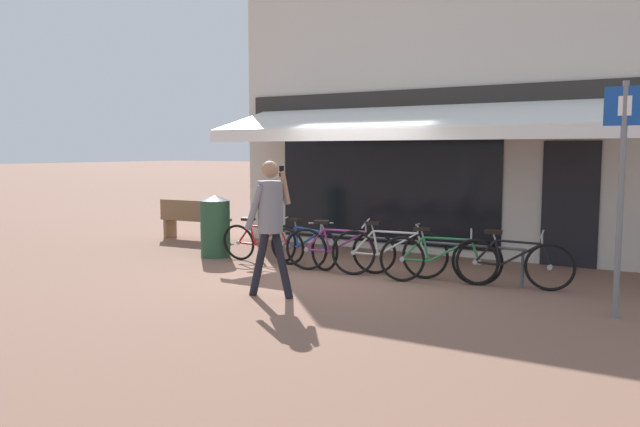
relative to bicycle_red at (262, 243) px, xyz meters
The scene contains 13 objects.
ground_plane 1.62m from the bicycle_red, 13.26° to the right, with size 160.00×160.00×0.00m, color brown.
shop_front 5.00m from the bicycle_red, 60.89° to the left, with size 8.30×4.78×5.58m.
bike_rack_rail 2.08m from the bicycle_red, ahead, with size 4.65×0.04×0.57m.
bicycle_red is the anchor object (origin of this frame).
bicycle_blue 0.79m from the bicycle_red, ahead, with size 1.65×0.67×0.79m.
bicycle_purple 1.57m from the bicycle_red, ahead, with size 1.80×0.59×0.87m.
bicycle_silver 2.38m from the bicycle_red, ahead, with size 1.77×0.71×0.86m.
bicycle_green 3.23m from the bicycle_red, ahead, with size 1.73×0.70×0.82m.
bicycle_black 4.21m from the bicycle_red, ahead, with size 1.69×0.52×0.83m.
pedestrian_adult 2.66m from the bicycle_red, 51.45° to the right, with size 0.64×0.49×1.82m.
litter_bin 1.13m from the bicycle_red, behind, with size 0.55×0.55×1.14m.
parking_sign 5.84m from the bicycle_red, ahead, with size 0.44×0.07×2.72m.
park_bench 3.28m from the bicycle_red, 152.75° to the left, with size 1.63×0.55×0.87m.
Camera 1 is at (4.77, -8.29, 1.94)m, focal length 35.00 mm.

